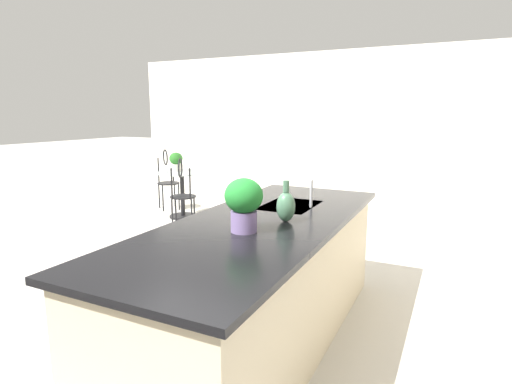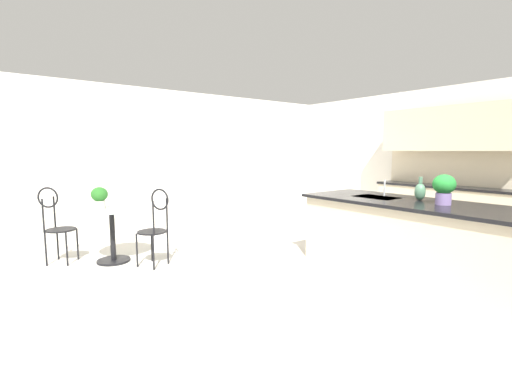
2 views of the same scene
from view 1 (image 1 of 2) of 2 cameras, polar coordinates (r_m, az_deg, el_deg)
The scene contains 10 objects.
ground_plane at distance 3.87m, azimuth -9.16°, elevation -14.70°, with size 40.00×40.00×0.00m, color beige.
wall_left_window at distance 7.39m, azimuth 10.09°, elevation 8.22°, with size 0.12×7.80×2.70m, color silver.
kitchen_island at distance 3.05m, azimuth 0.68°, elevation -12.24°, with size 2.80×1.06×0.92m.
bistro_table at distance 6.75m, azimuth -10.12°, elevation 0.28°, with size 0.80×0.80×0.74m.
chair_near_window at distance 6.07m, azimuth -10.15°, elevation 0.31°, with size 0.52×0.51×1.04m.
chair_by_island at distance 7.42m, azimuth -12.12°, elevation 2.13°, with size 0.53×0.53×1.04m.
sink_faucet at distance 3.31m, azimuth 7.61°, elevation -0.23°, with size 0.02×0.02×0.22m, color #B2B5BA.
potted_plant_on_table at distance 6.80m, azimuth -10.96°, elevation 4.29°, with size 0.21×0.21×0.30m.
potted_plant_counter_near at distance 2.58m, azimuth -1.70°, elevation -1.30°, with size 0.24×0.24×0.34m.
vase_on_counter at distance 2.85m, azimuth 4.14°, elevation -1.93°, with size 0.13×0.13×0.29m.
Camera 1 is at (2.83, 2.06, 1.66)m, focal length 29.02 mm.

